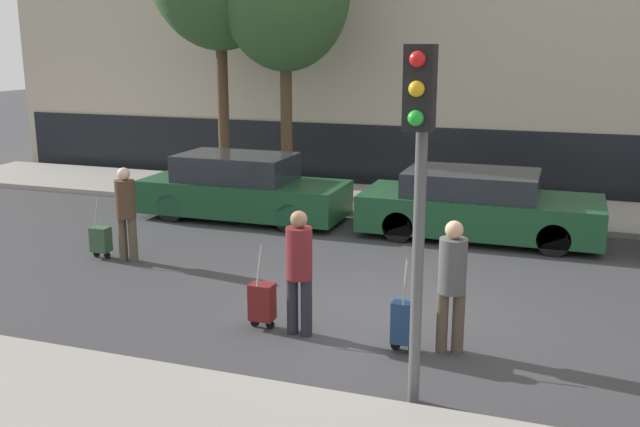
# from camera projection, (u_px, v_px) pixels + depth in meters

# --- Properties ---
(ground_plane) EXTENTS (80.00, 80.00, 0.00)m
(ground_plane) POSITION_uv_depth(u_px,v_px,m) (386.00, 317.00, 9.93)
(ground_plane) COLOR #38383A
(sidewalk_far) EXTENTS (28.00, 3.00, 0.12)m
(sidewalk_far) POSITION_uv_depth(u_px,v_px,m) (461.00, 207.00, 16.34)
(sidewalk_far) COLOR gray
(sidewalk_far) RESTS_ON ground_plane
(parked_car_0) EXTENTS (4.41, 1.70, 1.40)m
(parked_car_0) POSITION_uv_depth(u_px,v_px,m) (242.00, 189.00, 15.34)
(parked_car_0) COLOR #194728
(parked_car_0) RESTS_ON ground_plane
(parked_car_1) EXTENTS (4.57, 1.90, 1.31)m
(parked_car_1) POSITION_uv_depth(u_px,v_px,m) (478.00, 206.00, 13.88)
(parked_car_1) COLOR #194728
(parked_car_1) RESTS_ON ground_plane
(pedestrian_left) EXTENTS (0.35, 0.34, 1.66)m
(pedestrian_left) POSITION_uv_depth(u_px,v_px,m) (126.00, 209.00, 12.29)
(pedestrian_left) COLOR #4C4233
(pedestrian_left) RESTS_ON ground_plane
(trolley_left) EXTENTS (0.34, 0.29, 1.10)m
(trolley_left) POSITION_uv_depth(u_px,v_px,m) (101.00, 239.00, 12.58)
(trolley_left) COLOR #335138
(trolley_left) RESTS_ON ground_plane
(pedestrian_center) EXTENTS (0.35, 0.34, 1.67)m
(pedestrian_center) POSITION_uv_depth(u_px,v_px,m) (299.00, 266.00, 9.13)
(pedestrian_center) COLOR #23232D
(pedestrian_center) RESTS_ON ground_plane
(trolley_center) EXTENTS (0.34, 0.29, 1.16)m
(trolley_center) POSITION_uv_depth(u_px,v_px,m) (262.00, 302.00, 9.47)
(trolley_center) COLOR maroon
(trolley_center) RESTS_ON ground_plane
(pedestrian_right) EXTENTS (0.34, 0.34, 1.67)m
(pedestrian_right) POSITION_uv_depth(u_px,v_px,m) (452.00, 279.00, 8.60)
(pedestrian_right) COLOR #4C4233
(pedestrian_right) RESTS_ON ground_plane
(trolley_right) EXTENTS (0.34, 0.29, 1.19)m
(trolley_right) POSITION_uv_depth(u_px,v_px,m) (405.00, 322.00, 8.74)
(trolley_right) COLOR navy
(trolley_right) RESTS_ON ground_plane
(traffic_light) EXTENTS (0.28, 0.47, 3.71)m
(traffic_light) POSITION_uv_depth(u_px,v_px,m) (419.00, 157.00, 6.87)
(traffic_light) COLOR #515154
(traffic_light) RESTS_ON ground_plane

